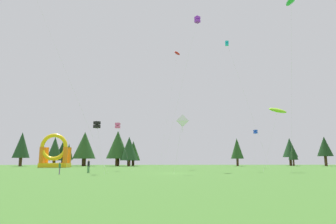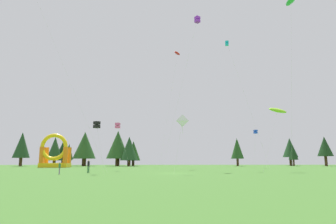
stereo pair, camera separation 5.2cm
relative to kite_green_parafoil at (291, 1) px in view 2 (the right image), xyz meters
name	(u,v)px [view 2 (the right image)]	position (x,y,z in m)	size (l,w,h in m)	color
ground_plane	(172,173)	(-16.50, 2.83, -23.56)	(120.00, 120.00, 0.00)	#3D6B28
kite_green_parafoil	(291,1)	(0.00, 0.00, 0.00)	(1.40, 5.59, 24.09)	green
kite_pink_box	(118,126)	(-25.23, 12.50, -16.05)	(3.00, 1.35, 7.96)	#EA599E
kite_black_box	(97,125)	(-26.45, 1.79, -17.20)	(1.96, 1.85, 6.81)	black
kite_cyan_box	(227,44)	(-5.56, 14.35, -0.43)	(6.84, 1.54, 23.69)	#19B7CC
kite_white_diamond	(182,121)	(-15.21, 0.36, -16.87)	(1.70, 1.59, 7.31)	white
kite_blue_box	(256,132)	(2.99, 26.14, -15.74)	(0.79, 1.66, 8.23)	blue
kite_lime_parafoil	(278,110)	(0.37, 7.58, -14.15)	(4.47, 1.51, 10.11)	#8CD826
kite_purple_box	(197,20)	(-11.12, 14.14, 4.15)	(7.01, 10.17, 28.37)	purple
kite_red_parafoil	(177,54)	(-14.32, 23.64, 1.12)	(4.71, 7.54, 25.06)	red
person_midfield	(88,165)	(-28.04, 4.86, -22.47)	(0.44, 0.44, 1.83)	#33723F
person_far_side	(60,167)	(-30.68, 0.90, -22.64)	(0.35, 0.35, 1.54)	#724C8C
inflatable_red_slide	(55,155)	(-42.36, 31.94, -20.68)	(6.41, 3.81, 7.75)	yellow
tree_row_0	(22,145)	(-55.78, 44.27, -17.88)	(4.42, 4.42, 9.22)	#4C331E
tree_row_1	(55,149)	(-46.66, 43.98, -18.85)	(4.18, 4.18, 7.94)	#4C331E
tree_row_2	(64,150)	(-45.12, 46.53, -19.17)	(4.79, 4.79, 7.33)	#4C331E
tree_row_3	(69,152)	(-42.87, 44.17, -19.72)	(2.41, 2.41, 6.03)	#4C331E
tree_row_4	(85,145)	(-39.20, 46.30, -17.81)	(6.30, 6.30, 9.55)	#4C331E
tree_row_5	(118,145)	(-29.69, 45.05, -17.69)	(6.24, 6.24, 9.77)	#4C331E
tree_row_6	(129,149)	(-26.37, 43.57, -18.81)	(4.87, 4.87, 8.01)	#4C331E
tree_row_7	(133,151)	(-25.44, 46.14, -19.37)	(3.99, 3.99, 6.93)	#4C331E
tree_row_8	(237,148)	(3.78, 44.58, -18.71)	(3.53, 3.53, 7.78)	#4C331E
tree_row_9	(290,148)	(20.04, 47.21, -18.39)	(4.21, 4.21, 7.99)	#4C331E
tree_row_10	(293,152)	(20.04, 45.40, -19.78)	(2.61, 2.61, 5.92)	#4C331E
tree_row_11	(325,147)	(28.37, 43.67, -18.17)	(4.14, 4.14, 8.19)	#4C331E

